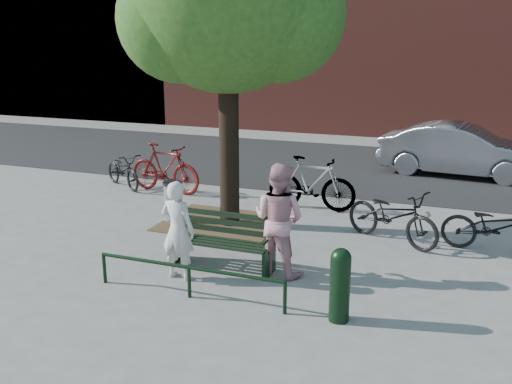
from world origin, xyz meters
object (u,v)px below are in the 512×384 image
at_px(park_bench, 224,240).
at_px(person_right, 279,219).
at_px(bicycle_c, 392,216).
at_px(parked_car, 461,150).
at_px(bollard, 340,282).
at_px(litter_bin, 173,201).
at_px(person_left, 178,230).

distance_m(park_bench, person_right, 1.05).
relative_size(person_right, bicycle_c, 0.93).
bearing_deg(park_bench, parked_car, 67.19).
bearing_deg(person_right, bollard, 148.09).
bearing_deg(litter_bin, person_right, -31.95).
xyz_separation_m(park_bench, parked_car, (3.53, 8.39, 0.25)).
bearing_deg(park_bench, bollard, -27.88).
bearing_deg(bicycle_c, bollard, -157.25).
bearing_deg(bollard, person_right, 135.90).
bearing_deg(person_right, person_left, 40.22).
bearing_deg(litter_bin, bicycle_c, 3.88).
height_order(park_bench, bollard, bollard).
height_order(park_bench, litter_bin, park_bench).
relative_size(bollard, bicycle_c, 0.53).
bearing_deg(person_right, litter_bin, -19.76).
xyz_separation_m(person_right, bicycle_c, (1.54, 2.16, -0.41)).
bearing_deg(park_bench, litter_bin, 136.38).
xyz_separation_m(park_bench, bollard, (2.25, -1.19, 0.09)).
relative_size(park_bench, litter_bin, 2.05).
relative_size(bollard, parked_car, 0.24).
height_order(person_left, person_right, person_right).
xyz_separation_m(park_bench, bicycle_c, (2.49, 2.23, 0.05)).
distance_m(bollard, bicycle_c, 3.43).
bearing_deg(person_left, bollard, 174.68).
bearing_deg(bollard, bicycle_c, 85.99).
height_order(litter_bin, bicycle_c, bicycle_c).
height_order(person_right, parked_car, person_right).
distance_m(park_bench, parked_car, 9.10).
bearing_deg(bollard, person_left, 169.65).
xyz_separation_m(bollard, parked_car, (1.27, 9.58, 0.16)).
bearing_deg(bollard, litter_bin, 143.90).
xyz_separation_m(person_left, parked_car, (4.01, 9.08, -0.09)).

